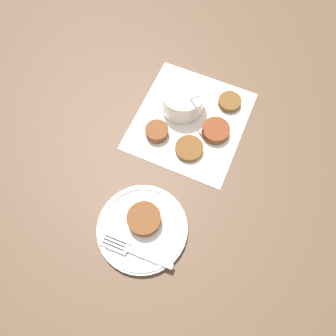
{
  "coord_description": "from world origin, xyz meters",
  "views": [
    {
      "loc": [
        0.4,
        0.14,
        0.71
      ],
      "look_at": [
        0.13,
        0.03,
        0.02
      ],
      "focal_mm": 35.0,
      "sensor_mm": 36.0,
      "label": 1
    }
  ],
  "objects_px": {
    "fritter_on_plate": "(144,219)",
    "fork": "(128,249)",
    "sauce_bowl": "(183,100)",
    "serving_plate": "(142,228)"
  },
  "relations": [
    {
      "from": "sauce_bowl",
      "to": "fritter_on_plate",
      "type": "distance_m",
      "value": 0.31
    },
    {
      "from": "fritter_on_plate",
      "to": "sauce_bowl",
      "type": "bearing_deg",
      "value": -172.63
    },
    {
      "from": "fork",
      "to": "sauce_bowl",
      "type": "bearing_deg",
      "value": -174.55
    },
    {
      "from": "sauce_bowl",
      "to": "fritter_on_plate",
      "type": "relative_size",
      "value": 1.62
    },
    {
      "from": "fritter_on_plate",
      "to": "fork",
      "type": "xyz_separation_m",
      "value": [
        0.07,
        -0.0,
        -0.01
      ]
    },
    {
      "from": "fritter_on_plate",
      "to": "fork",
      "type": "relative_size",
      "value": 0.45
    },
    {
      "from": "sauce_bowl",
      "to": "fritter_on_plate",
      "type": "height_order",
      "value": "sauce_bowl"
    },
    {
      "from": "fritter_on_plate",
      "to": "fork",
      "type": "bearing_deg",
      "value": -3.4
    },
    {
      "from": "sauce_bowl",
      "to": "fritter_on_plate",
      "type": "bearing_deg",
      "value": 7.37
    },
    {
      "from": "sauce_bowl",
      "to": "serving_plate",
      "type": "xyz_separation_m",
      "value": [
        0.32,
        0.04,
        -0.02
      ]
    }
  ]
}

